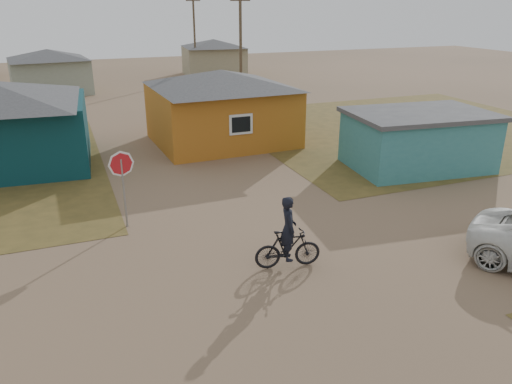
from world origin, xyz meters
The scene contains 10 objects.
ground centered at (0.00, 0.00, 0.00)m, with size 120.00×120.00×0.00m, color #81654A.
grass_ne centered at (14.00, 13.00, 0.01)m, with size 20.00×18.00×0.00m, color brown.
house_yellow centered at (2.50, 14.00, 2.00)m, with size 7.72×6.76×3.90m.
shed_turquoise centered at (9.50, 6.50, 1.31)m, with size 6.71×4.93×2.60m.
house_pale_west centered at (-6.00, 34.00, 1.86)m, with size 7.04×6.15×3.60m.
house_beige_east centered at (10.00, 40.00, 1.86)m, with size 6.95×6.05×3.60m.
utility_pole_near centered at (6.50, 22.00, 4.14)m, with size 1.40×0.20×8.00m.
utility_pole_far centered at (7.50, 38.00, 4.14)m, with size 1.40×0.20×8.00m.
stop_sign centered at (-3.93, 4.71, 1.96)m, with size 0.87×0.21×2.69m.
cyclist centered at (0.01, 0.16, 0.80)m, with size 2.00×0.89×2.19m.
Camera 1 is at (-5.53, -11.41, 7.23)m, focal length 35.00 mm.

